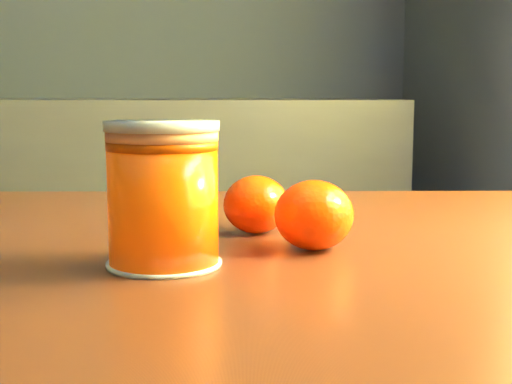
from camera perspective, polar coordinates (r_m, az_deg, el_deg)
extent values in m
cube|color=#5B2A16|center=(0.65, -0.68, -6.17)|extent=(1.12, 0.84, 0.04)
cylinder|color=#FF4D05|center=(0.57, -7.43, -0.95)|extent=(0.09, 0.09, 0.10)
cylinder|color=#FFA068|center=(0.56, -7.53, 4.47)|extent=(0.09, 0.09, 0.01)
cylinder|color=silver|center=(0.56, -7.54, 5.16)|extent=(0.09, 0.09, 0.01)
ellipsoid|color=#FF3D05|center=(0.63, 4.66, -1.85)|extent=(0.07, 0.07, 0.06)
ellipsoid|color=#FF3D05|center=(0.70, 0.01, -1.00)|extent=(0.07, 0.07, 0.06)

